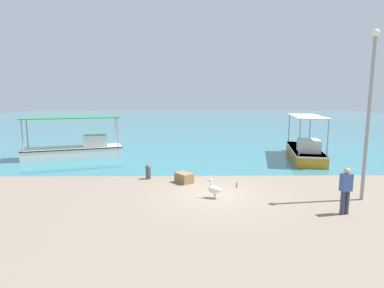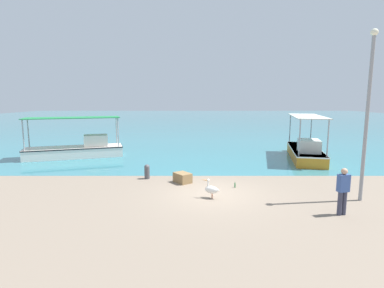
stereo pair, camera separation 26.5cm
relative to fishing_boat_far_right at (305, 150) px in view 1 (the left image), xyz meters
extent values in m
plane|color=gray|center=(-6.82, -7.45, -0.63)|extent=(120.00, 120.00, 0.00)
cube|color=teal|center=(-6.82, 40.55, -0.63)|extent=(110.00, 90.00, 0.00)
cube|color=orange|center=(0.05, 0.20, -0.27)|extent=(3.19, 6.72, 0.71)
cube|color=silver|center=(0.05, 0.20, 0.04)|extent=(3.24, 6.77, 0.08)
cylinder|color=#99999E|center=(-0.05, 3.29, 1.17)|extent=(0.08, 0.08, 2.18)
cylinder|color=#99999E|center=(1.47, 2.94, 1.17)|extent=(0.08, 0.08, 2.18)
cylinder|color=#99999E|center=(-1.38, -2.55, 1.17)|extent=(0.08, 0.08, 2.18)
cylinder|color=#99999E|center=(0.14, -2.89, 1.17)|extent=(0.08, 0.08, 2.18)
cube|color=beige|center=(0.05, 0.20, 2.29)|extent=(3.24, 6.55, 0.05)
cube|color=silver|center=(-0.28, -1.22, 0.49)|extent=(1.58, 1.83, 0.80)
cube|color=white|center=(-15.98, 0.76, -0.26)|extent=(6.70, 3.75, 0.73)
cube|color=black|center=(-15.98, 0.76, 0.07)|extent=(6.75, 3.80, 0.08)
cylinder|color=#99999E|center=(-18.56, -0.93, 1.12)|extent=(0.08, 0.08, 2.02)
cylinder|color=#99999E|center=(-19.05, 0.59, 1.12)|extent=(0.08, 0.08, 2.02)
cylinder|color=#99999E|center=(-12.91, 0.92, 1.12)|extent=(0.08, 0.08, 2.02)
cylinder|color=#99999E|center=(-13.40, 2.44, 1.12)|extent=(0.08, 0.08, 2.02)
cube|color=#1F7941|center=(-15.98, 0.76, 2.15)|extent=(6.54, 3.78, 0.05)
cube|color=beige|center=(-14.60, 1.21, 0.50)|extent=(1.91, 1.72, 0.79)
cylinder|color=#E0997A|center=(-6.90, -8.14, -0.52)|extent=(0.03, 0.03, 0.22)
cylinder|color=#E0997A|center=(-6.86, -8.05, -0.52)|extent=(0.03, 0.03, 0.22)
ellipsoid|color=white|center=(-6.91, -8.08, -0.28)|extent=(0.63, 0.49, 0.32)
ellipsoid|color=white|center=(-6.68, -8.19, -0.26)|extent=(0.20, 0.18, 0.10)
cylinder|color=white|center=(-7.04, -8.01, -0.05)|extent=(0.07, 0.07, 0.26)
sphere|color=white|center=(-7.04, -8.01, 0.11)|extent=(0.11, 0.11, 0.11)
cone|color=#E5933F|center=(-7.19, -7.94, 0.10)|extent=(0.29, 0.18, 0.06)
cylinder|color=gray|center=(-0.90, -8.34, 2.58)|extent=(0.14, 0.14, 6.41)
sphere|color=#EAEACC|center=(-0.90, -8.34, 5.89)|extent=(0.28, 0.28, 0.28)
cylinder|color=#47474C|center=(-10.02, -5.01, -0.35)|extent=(0.27, 0.27, 0.57)
sphere|color=#4C4C51|center=(-10.02, -5.01, -0.03)|extent=(0.28, 0.28, 0.28)
cylinder|color=#36384C|center=(-2.51, -9.90, -0.21)|extent=(0.16, 0.16, 0.85)
cylinder|color=#36384C|center=(-2.33, -9.86, -0.21)|extent=(0.16, 0.16, 0.85)
cube|color=#35508E|center=(-2.42, -9.88, 0.53)|extent=(0.44, 0.31, 0.62)
sphere|color=tan|center=(-2.42, -9.88, 0.95)|extent=(0.22, 0.22, 0.22)
cube|color=olive|center=(-8.18, -5.73, -0.39)|extent=(0.99, 1.03, 0.48)
cylinder|color=#3F7F4C|center=(-5.72, -6.57, -0.53)|extent=(0.07, 0.07, 0.20)
cylinder|color=#3F7F4C|center=(-5.72, -6.57, -0.40)|extent=(0.03, 0.03, 0.07)
camera|label=1|loc=(-7.98, -19.99, 3.43)|focal=28.00mm
camera|label=2|loc=(-7.71, -19.99, 3.43)|focal=28.00mm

